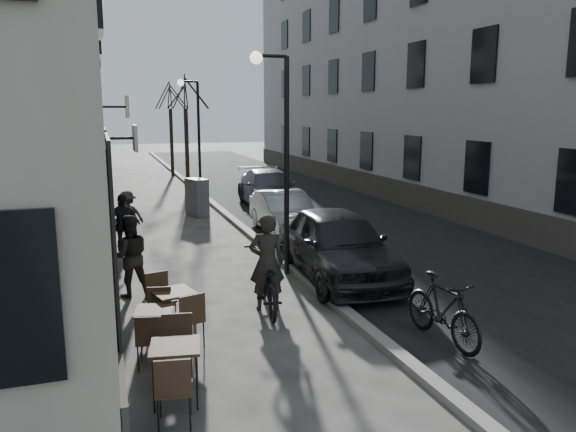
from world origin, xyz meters
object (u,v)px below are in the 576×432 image
bistro_set_c (174,309)px  pedestrian_far (123,225)px  tree_far (170,95)px  pedestrian_mid (128,216)px  car_far (269,189)px  bistro_set_b (155,326)px  car_near (338,244)px  streetlamp_near (279,140)px  bicycle (267,281)px  pedestrian_near (130,256)px  moped (443,310)px  utility_cabinet (197,197)px  bistro_set_a (176,367)px  streetlamp_far (195,126)px  car_mid (285,213)px  tree_near (185,92)px

bistro_set_c → pedestrian_far: bearing=80.1°
tree_far → pedestrian_mid: 17.09m
bistro_set_c → pedestrian_mid: (-0.38, 7.63, 0.26)m
pedestrian_far → car_far: bearing=22.4°
bistro_set_b → car_near: 5.22m
streetlamp_near → pedestrian_mid: size_ratio=3.40×
bicycle → pedestrian_far: bearing=-55.2°
pedestrian_near → car_near: size_ratio=0.36×
moped → bistro_set_c: bearing=153.4°
utility_cabinet → bistro_set_a: bearing=-120.3°
streetlamp_far → bistro_set_c: 15.44m
car_far → moped: car_far is taller
car_near → car_mid: car_near is taller
pedestrian_far → car_far: (5.90, 6.23, -0.12)m
utility_cabinet → car_mid: size_ratio=0.34×
bistro_set_b → car_near: (4.38, 2.81, 0.36)m
utility_cabinet → tree_far: bearing=67.2°
streetlamp_near → car_mid: (1.47, 4.14, -2.50)m
bistro_set_b → moped: 4.71m
bistro_set_a → pedestrian_far: bearing=101.8°
bistro_set_b → moped: moped is taller
streetlamp_near → pedestrian_near: bearing=-171.5°
moped → utility_cabinet: bearing=94.3°
bistro_set_b → bicycle: bicycle is taller
tree_near → pedestrian_far: (-3.50, -12.04, -3.83)m
bistro_set_b → streetlamp_near: bearing=59.7°
pedestrian_mid → car_near: size_ratio=0.32×
moped → car_far: bearing=80.8°
streetlamp_near → bistro_set_b: streetlamp_near is taller
tree_far → bicycle: tree_far is taller
tree_near → pedestrian_near: tree_near is taller
streetlamp_near → streetlamp_far: same height
bistro_set_c → bistro_set_b: bearing=-137.6°
car_far → utility_cabinet: bearing=-155.3°
tree_far → car_mid: tree_far is taller
tree_far → streetlamp_near: bearing=-90.2°
streetlamp_far → utility_cabinet: (-0.63, -3.98, -2.47)m
streetlamp_far → car_far: size_ratio=1.02×
bistro_set_b → bicycle: size_ratio=0.68×
bistro_set_a → bicycle: (2.13, 2.99, 0.10)m
streetlamp_far → pedestrian_far: bearing=-110.8°
pedestrian_far → tree_far: bearing=54.9°
moped → bicycle: bearing=129.1°
streetlamp_near → bistro_set_b: size_ratio=3.38×
bistro_set_a → car_far: 15.42m
tree_near → moped: 20.10m
bicycle → pedestrian_far: size_ratio=1.32×
pedestrian_mid → moped: size_ratio=0.79×
tree_near → car_mid: 11.66m
streetlamp_far → bistro_set_b: streetlamp_far is taller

